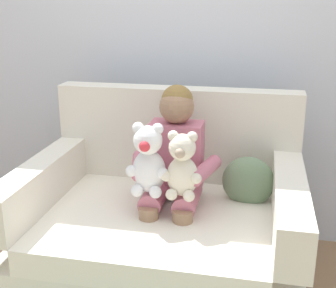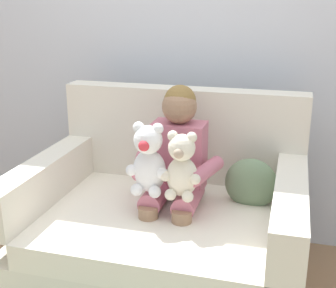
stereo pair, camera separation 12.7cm
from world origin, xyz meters
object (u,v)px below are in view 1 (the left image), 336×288
Objects in this scene: throw_pillow at (248,182)px; seated_child at (174,163)px; plush_white at (148,161)px; armchair at (163,234)px; plush_cream at (182,167)px.

seated_child is at bearing -164.30° from throw_pillow.
plush_white is 0.54m from throw_pillow.
seated_child reaches higher than plush_white.
seated_child is at bearing 56.46° from plush_white.
throw_pillow is at bearing 26.53° from plush_white.
armchair is 0.50m from throw_pillow.
seated_child is 0.18m from plush_white.
armchair is 0.44m from plush_white.
plush_cream is 0.42m from throw_pillow.
plush_white is at bearing -128.37° from seated_child.
seated_child is 0.39m from throw_pillow.
armchair is 3.93× the size of plush_white.
armchair is 5.11× the size of throw_pillow.
seated_child is at bearing 46.59° from armchair.
armchair is at bearing 63.98° from plush_white.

